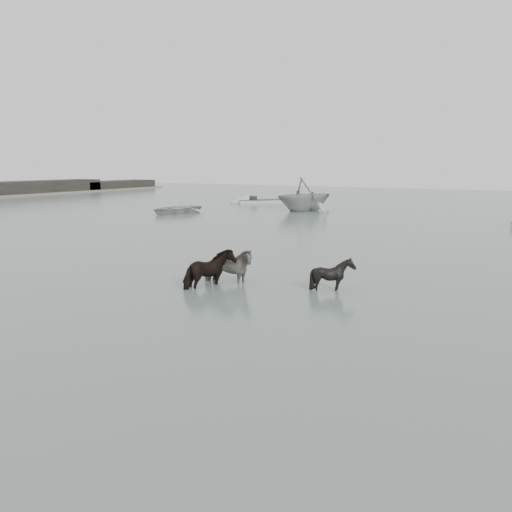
% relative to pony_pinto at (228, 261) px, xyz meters
% --- Properties ---
extents(ground, '(140.00, 140.00, 0.00)m').
position_rel_pony_pinto_xyz_m(ground, '(1.10, -0.94, -0.75)').
color(ground, '#566661').
rests_on(ground, ground).
extents(pony_pinto, '(1.92, 1.25, 1.50)m').
position_rel_pony_pinto_xyz_m(pony_pinto, '(0.00, 0.00, 0.00)').
color(pony_pinto, black).
rests_on(pony_pinto, ground).
extents(pony_dark, '(1.44, 1.63, 1.50)m').
position_rel_pony_pinto_xyz_m(pony_dark, '(-0.19, -0.75, 0.00)').
color(pony_dark, black).
rests_on(pony_dark, ground).
extents(pony_black, '(1.34, 1.24, 1.25)m').
position_rel_pony_pinto_xyz_m(pony_black, '(3.42, 0.73, -0.12)').
color(pony_black, black).
rests_on(pony_black, ground).
extents(rowboat_lead, '(4.06, 5.10, 0.95)m').
position_rel_pony_pinto_xyz_m(rowboat_lead, '(-16.39, 18.02, -0.28)').
color(rowboat_lead, silver).
rests_on(rowboat_lead, ground).
extents(rowboat_trail, '(6.76, 7.09, 2.91)m').
position_rel_pony_pinto_xyz_m(rowboat_trail, '(-8.19, 25.02, 0.71)').
color(rowboat_trail, '#A1A4A1').
rests_on(rowboat_trail, ground).
extents(skiff_outer, '(5.64, 5.61, 0.75)m').
position_rel_pony_pinto_xyz_m(skiff_outer, '(-15.37, 30.39, -0.37)').
color(skiff_outer, beige).
rests_on(skiff_outer, ground).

